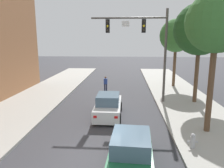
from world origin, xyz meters
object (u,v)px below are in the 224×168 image
object	(u,v)px
pedestrian_crossing_road	(106,83)
car_following_green	(131,153)
fire_hydrant	(193,141)
street_tree_second	(200,29)
street_tree_nearest	(217,23)
street_tree_third	(176,36)
traffic_signal_mast	(145,39)
car_lead_white	(108,106)

from	to	relation	value
pedestrian_crossing_road	car_following_green	bearing A→B (deg)	-80.17
fire_hydrant	street_tree_second	xyz separation A→B (m)	(2.52, 8.05, 5.54)
fire_hydrant	street_tree_nearest	world-z (taller)	street_tree_nearest
car_following_green	street_tree_third	xyz separation A→B (m)	(5.10, 16.17, 4.94)
pedestrian_crossing_road	street_tree_nearest	bearing A→B (deg)	-54.58
traffic_signal_mast	street_tree_third	world-z (taller)	traffic_signal_mast
traffic_signal_mast	street_tree_second	distance (m)	4.37
street_tree_third	fire_hydrant	bearing A→B (deg)	-98.31
car_following_green	pedestrian_crossing_road	bearing A→B (deg)	99.83
traffic_signal_mast	car_following_green	bearing A→B (deg)	-97.12
street_tree_third	pedestrian_crossing_road	bearing A→B (deg)	-158.62
car_following_green	street_tree_second	xyz separation A→B (m)	(5.52, 9.82, 5.33)
street_tree_nearest	street_tree_second	world-z (taller)	street_tree_second
street_tree_third	car_lead_white	bearing A→B (deg)	-123.55
car_following_green	street_tree_third	size ratio (longest dim) A/B	0.59
pedestrian_crossing_road	street_tree_nearest	distance (m)	12.68
car_following_green	pedestrian_crossing_road	xyz separation A→B (m)	(-2.30, 13.27, 0.19)
pedestrian_crossing_road	street_tree_third	world-z (taller)	street_tree_third
fire_hydrant	street_tree_second	distance (m)	10.10
street_tree_nearest	street_tree_second	size ratio (longest dim) A/B	0.95
traffic_signal_mast	car_lead_white	bearing A→B (deg)	-127.68
fire_hydrant	street_tree_third	xyz separation A→B (m)	(2.10, 14.40, 5.16)
traffic_signal_mast	pedestrian_crossing_road	xyz separation A→B (m)	(-3.52, 3.53, -4.41)
street_tree_nearest	street_tree_second	distance (m)	6.08
street_tree_nearest	car_lead_white	bearing A→B (deg)	157.13
pedestrian_crossing_road	fire_hydrant	distance (m)	12.67
street_tree_second	traffic_signal_mast	bearing A→B (deg)	-178.96
fire_hydrant	street_tree_third	size ratio (longest dim) A/B	0.10
car_lead_white	fire_hydrant	xyz separation A→B (m)	(4.44, -4.54, -0.22)
traffic_signal_mast	fire_hydrant	xyz separation A→B (m)	(1.78, -7.97, -4.81)
street_tree_second	street_tree_nearest	bearing A→B (deg)	-100.54
fire_hydrant	street_tree_nearest	bearing A→B (deg)	55.84
car_lead_white	street_tree_nearest	bearing A→B (deg)	-22.87
traffic_signal_mast	pedestrian_crossing_road	distance (m)	6.65
pedestrian_crossing_road	street_tree_second	distance (m)	9.97
car_following_green	street_tree_second	bearing A→B (deg)	60.66
car_following_green	fire_hydrant	size ratio (longest dim) A/B	6.01
car_lead_white	street_tree_second	xyz separation A→B (m)	(6.96, 3.51, 5.33)
car_lead_white	fire_hydrant	distance (m)	6.35
car_following_green	street_tree_third	world-z (taller)	street_tree_third
street_tree_second	fire_hydrant	bearing A→B (deg)	-107.38
pedestrian_crossing_road	street_tree_second	world-z (taller)	street_tree_second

